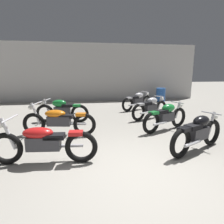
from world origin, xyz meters
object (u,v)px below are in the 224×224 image
(motorcycle_left_row_2, at_px, (62,110))
(motorcycle_right_row_2, at_px, (150,107))
(motorcycle_left_row_1, at_px, (59,120))
(motorcycle_right_row_0, at_px, (198,132))
(oil_drum, at_px, (161,95))
(motorcycle_right_row_3, at_px, (138,101))
(motorcycle_left_row_0, at_px, (43,142))
(motorcycle_right_row_1, at_px, (166,116))

(motorcycle_left_row_2, relative_size, motorcycle_right_row_2, 1.09)
(motorcycle_left_row_2, bearing_deg, motorcycle_left_row_1, -88.75)
(motorcycle_right_row_0, bearing_deg, oil_drum, 72.92)
(motorcycle_left_row_2, distance_m, motorcycle_right_row_2, 3.43)
(motorcycle_left_row_1, relative_size, motorcycle_right_row_0, 1.18)
(motorcycle_right_row_0, xyz_separation_m, motorcycle_right_row_3, (0.08, 5.09, 0.00))
(motorcycle_left_row_2, relative_size, oil_drum, 2.30)
(motorcycle_right_row_3, xyz_separation_m, oil_drum, (2.22, 2.37, -0.03))
(motorcycle_left_row_1, relative_size, motorcycle_right_row_2, 1.20)
(motorcycle_left_row_0, height_order, motorcycle_right_row_1, motorcycle_left_row_0)
(motorcycle_left_row_1, xyz_separation_m, motorcycle_right_row_0, (3.34, -1.73, 0.01))
(motorcycle_left_row_0, distance_m, motorcycle_right_row_1, 3.87)
(motorcycle_left_row_0, xyz_separation_m, motorcycle_right_row_2, (3.52, 3.34, 0.01))
(motorcycle_right_row_1, bearing_deg, motorcycle_right_row_2, 87.43)
(motorcycle_right_row_2, xyz_separation_m, motorcycle_right_row_3, (0.02, 1.82, 0.00))
(motorcycle_left_row_1, distance_m, motorcycle_left_row_2, 1.53)
(motorcycle_left_row_1, distance_m, motorcycle_right_row_1, 3.33)
(motorcycle_right_row_0, distance_m, motorcycle_right_row_3, 5.09)
(motorcycle_left_row_1, bearing_deg, oil_drum, 45.51)
(motorcycle_right_row_1, distance_m, motorcycle_right_row_3, 3.40)
(motorcycle_left_row_0, bearing_deg, motorcycle_left_row_1, 86.14)
(motorcycle_right_row_2, distance_m, oil_drum, 4.75)
(oil_drum, bearing_deg, motorcycle_right_row_3, -133.05)
(oil_drum, bearing_deg, motorcycle_right_row_0, -107.08)
(motorcycle_left_row_0, distance_m, motorcycle_right_row_2, 4.85)
(motorcycle_left_row_2, bearing_deg, motorcycle_right_row_2, 0.29)
(motorcycle_left_row_2, xyz_separation_m, oil_drum, (5.67, 4.21, -0.03))
(motorcycle_left_row_0, relative_size, oil_drum, 2.55)
(oil_drum, bearing_deg, motorcycle_left_row_0, -127.40)
(motorcycle_left_row_0, height_order, motorcycle_left_row_1, same)
(motorcycle_left_row_1, bearing_deg, motorcycle_right_row_0, -27.30)
(motorcycle_right_row_1, bearing_deg, motorcycle_left_row_1, 179.35)
(motorcycle_left_row_2, height_order, motorcycle_right_row_0, same)
(motorcycle_right_row_1, bearing_deg, motorcycle_right_row_0, -89.43)
(motorcycle_right_row_1, height_order, oil_drum, motorcycle_right_row_1)
(motorcycle_left_row_1, xyz_separation_m, motorcycle_right_row_3, (3.42, 3.36, 0.01))
(oil_drum, bearing_deg, motorcycle_left_row_2, -143.41)
(motorcycle_left_row_0, relative_size, motorcycle_right_row_2, 1.21)
(motorcycle_right_row_3, bearing_deg, motorcycle_left_row_0, -124.47)
(motorcycle_right_row_2, bearing_deg, motorcycle_left_row_1, -155.54)
(motorcycle_left_row_1, bearing_deg, motorcycle_left_row_2, 91.25)
(motorcycle_left_row_2, bearing_deg, motorcycle_left_row_0, -91.51)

